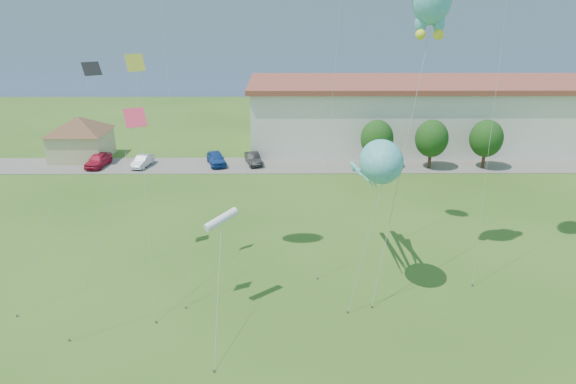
{
  "coord_description": "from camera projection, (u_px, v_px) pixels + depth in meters",
  "views": [
    {
      "loc": [
        -0.07,
        -20.53,
        17.45
      ],
      "look_at": [
        0.1,
        8.0,
        6.84
      ],
      "focal_mm": 32.0,
      "sensor_mm": 36.0,
      "label": 1
    }
  ],
  "objects": [
    {
      "name": "parked_car_black",
      "position": [
        253.0,
        159.0,
        58.28
      ],
      "size": [
        2.31,
        4.13,
        1.29
      ],
      "primitive_type": "imported",
      "rotation": [
        0.0,
        0.0,
        0.26
      ],
      "color": "black",
      "rests_on": "parking_strip"
    },
    {
      "name": "tree_near",
      "position": [
        377.0,
        139.0,
        56.07
      ],
      "size": [
        3.6,
        3.6,
        5.47
      ],
      "color": "#3F2B19",
      "rests_on": "ground"
    },
    {
      "name": "tree_far",
      "position": [
        486.0,
        138.0,
        56.14
      ],
      "size": [
        3.6,
        3.6,
        5.47
      ],
      "color": "#3F2B19",
      "rests_on": "ground"
    },
    {
      "name": "pavilion",
      "position": [
        80.0,
        134.0,
        59.75
      ],
      "size": [
        9.2,
        9.2,
        5.0
      ],
      "color": "tan",
      "rests_on": "ground"
    },
    {
      "name": "small_kite_yellow",
      "position": [
        138.0,
        95.0,
        31.26
      ],
      "size": [
        2.42,
        7.85,
        14.36
      ],
      "color": "gold",
      "rests_on": "ground"
    },
    {
      "name": "small_kite_white",
      "position": [
        221.0,
        220.0,
        29.81
      ],
      "size": [
        0.5,
        7.64,
        5.99
      ],
      "color": "white",
      "rests_on": "ground"
    },
    {
      "name": "parked_car_blue",
      "position": [
        216.0,
        158.0,
        58.05
      ],
      "size": [
        2.95,
        4.67,
        1.48
      ],
      "primitive_type": "imported",
      "rotation": [
        0.0,
        0.0,
        0.3
      ],
      "color": "navy",
      "rests_on": "parking_strip"
    },
    {
      "name": "hill_ridge",
      "position": [
        285.0,
        22.0,
        133.45
      ],
      "size": [
        160.0,
        50.0,
        25.0
      ],
      "primitive_type": "cube",
      "color": "#7584A2",
      "rests_on": "ground"
    },
    {
      "name": "parked_car_silver",
      "position": [
        142.0,
        161.0,
        57.49
      ],
      "size": [
        1.97,
        3.96,
        1.25
      ],
      "primitive_type": "imported",
      "rotation": [
        0.0,
        0.0,
        -0.18
      ],
      "color": "#BABAC1",
      "rests_on": "parking_strip"
    },
    {
      "name": "ground",
      "position": [
        287.0,
        378.0,
        25.32
      ],
      "size": [
        160.0,
        160.0,
        0.0
      ],
      "primitive_type": "plane",
      "color": "#2E5217",
      "rests_on": "ground"
    },
    {
      "name": "warehouse",
      "position": [
        489.0,
        113.0,
        65.28
      ],
      "size": [
        61.0,
        15.0,
        8.2
      ],
      "color": "beige",
      "rests_on": "ground"
    },
    {
      "name": "small_kite_black",
      "position": [
        83.0,
        98.0,
        32.81
      ],
      "size": [
        4.01,
        8.79,
        13.81
      ],
      "color": "black",
      "rests_on": "ground"
    },
    {
      "name": "parked_car_red",
      "position": [
        98.0,
        160.0,
        57.48
      ],
      "size": [
        2.23,
        4.57,
        1.5
      ],
      "primitive_type": "imported",
      "rotation": [
        0.0,
        0.0,
        -0.11
      ],
      "color": "#B11532",
      "rests_on": "parking_strip"
    },
    {
      "name": "tree_mid",
      "position": [
        432.0,
        139.0,
        56.1
      ],
      "size": [
        3.6,
        3.6,
        5.47
      ],
      "color": "#3F2B19",
      "rests_on": "ground"
    },
    {
      "name": "parking_strip",
      "position": [
        286.0,
        165.0,
        58.12
      ],
      "size": [
        70.0,
        6.0,
        0.06
      ],
      "primitive_type": "cube",
      "color": "#59544C",
      "rests_on": "ground"
    },
    {
      "name": "octopus_kite",
      "position": [
        377.0,
        167.0,
        31.8
      ],
      "size": [
        3.34,
        9.55,
        9.86
      ],
      "color": "teal",
      "rests_on": "ground"
    },
    {
      "name": "small_kite_pink",
      "position": [
        127.0,
        144.0,
        27.45
      ],
      "size": [
        4.54,
        4.24,
        12.07
      ],
      "color": "#F03550",
      "rests_on": "ground"
    }
  ]
}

